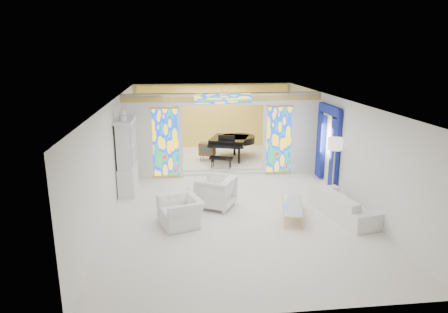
{
  "coord_description": "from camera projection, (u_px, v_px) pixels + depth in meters",
  "views": [
    {
      "loc": [
        -1.52,
        -11.88,
        4.45
      ],
      "look_at": [
        -0.16,
        0.2,
        1.2
      ],
      "focal_mm": 32.0,
      "sensor_mm": 36.0,
      "label": 1
    }
  ],
  "objects": [
    {
      "name": "stained_glass_left",
      "position": [
        166.0,
        143.0,
        13.98
      ],
      "size": [
        0.9,
        0.04,
        2.4
      ],
      "primitive_type": "cube",
      "color": "gold",
      "rests_on": "partition_wall"
    },
    {
      "name": "vase",
      "position": [
        188.0,
        190.0,
        11.15
      ],
      "size": [
        0.23,
        0.23,
        0.18
      ],
      "primitive_type": "imported",
      "rotation": [
        0.0,
        0.0,
        -0.39
      ],
      "color": "white",
      "rests_on": "side_table"
    },
    {
      "name": "coffee_table",
      "position": [
        293.0,
        206.0,
        10.87
      ],
      "size": [
        0.89,
        1.72,
        0.37
      ],
      "rotation": [
        0.0,
        0.0,
        -0.24
      ],
      "color": "silver",
      "rests_on": "floor"
    },
    {
      "name": "sofa",
      "position": [
        345.0,
        204.0,
        10.98
      ],
      "size": [
        1.4,
        2.52,
        0.7
      ],
      "primitive_type": "imported",
      "rotation": [
        0.0,
        0.0,
        1.78
      ],
      "color": "white",
      "rests_on": "floor"
    },
    {
      "name": "grand_piano",
      "position": [
        233.0,
        141.0,
        16.13
      ],
      "size": [
        2.21,
        2.76,
        1.06
      ],
      "rotation": [
        0.0,
        0.0,
        -0.34
      ],
      "color": "black",
      "rests_on": "alcove_platform"
    },
    {
      "name": "wall_back",
      "position": [
        213.0,
        117.0,
        18.09
      ],
      "size": [
        7.0,
        0.02,
        3.0
      ],
      "primitive_type": "cube",
      "color": "silver",
      "rests_on": "floor"
    },
    {
      "name": "floor_lamp",
      "position": [
        335.0,
        147.0,
        12.22
      ],
      "size": [
        0.47,
        0.47,
        1.85
      ],
      "rotation": [
        0.0,
        0.0,
        0.04
      ],
      "color": "gold",
      "rests_on": "floor"
    },
    {
      "name": "tv_console",
      "position": [
        207.0,
        149.0,
        15.83
      ],
      "size": [
        0.72,
        0.61,
        0.71
      ],
      "rotation": [
        0.0,
        0.0,
        -0.38
      ],
      "color": "brown",
      "rests_on": "alcove_platform"
    },
    {
      "name": "wall_front",
      "position": [
        276.0,
        235.0,
        6.57
      ],
      "size": [
        7.0,
        0.02,
        3.0
      ],
      "primitive_type": "cube",
      "color": "silver",
      "rests_on": "floor"
    },
    {
      "name": "side_table",
      "position": [
        188.0,
        200.0,
        11.23
      ],
      "size": [
        0.46,
        0.46,
        0.56
      ],
      "rotation": [
        0.0,
        0.0,
        0.04
      ],
      "color": "silver",
      "rests_on": "floor"
    },
    {
      "name": "stained_glass_transom",
      "position": [
        223.0,
        99.0,
        13.8
      ],
      "size": [
        2.0,
        0.04,
        0.34
      ],
      "primitive_type": "cube",
      "color": "gold",
      "rests_on": "partition_wall"
    },
    {
      "name": "floor",
      "position": [
        230.0,
        194.0,
        12.72
      ],
      "size": [
        12.0,
        12.0,
        0.0
      ],
      "primitive_type": "plane",
      "color": "silver",
      "rests_on": "ground"
    },
    {
      "name": "chandelier",
      "position": [
        222.0,
        99.0,
        15.92
      ],
      "size": [
        0.48,
        0.48,
        0.3
      ],
      "primitive_type": "cylinder",
      "color": "gold",
      "rests_on": "ceiling"
    },
    {
      "name": "wall_right",
      "position": [
        339.0,
        146.0,
        12.71
      ],
      "size": [
        0.02,
        12.0,
        3.0
      ],
      "primitive_type": "cube",
      "color": "silver",
      "rests_on": "floor"
    },
    {
      "name": "china_cabinet",
      "position": [
        127.0,
        157.0,
        12.64
      ],
      "size": [
        0.56,
        1.46,
        2.72
      ],
      "color": "silver",
      "rests_on": "floor"
    },
    {
      "name": "alcove_platform",
      "position": [
        217.0,
        158.0,
        16.63
      ],
      "size": [
        6.8,
        3.8,
        0.18
      ],
      "primitive_type": "cube",
      "color": "silver",
      "rests_on": "floor"
    },
    {
      "name": "partition_wall",
      "position": [
        223.0,
        131.0,
        14.2
      ],
      "size": [
        7.0,
        0.22,
        3.0
      ],
      "color": "silver",
      "rests_on": "floor"
    },
    {
      "name": "stained_glass_right",
      "position": [
        279.0,
        140.0,
        14.41
      ],
      "size": [
        0.9,
        0.04,
        2.4
      ],
      "primitive_type": "cube",
      "color": "gold",
      "rests_on": "partition_wall"
    },
    {
      "name": "wall_left",
      "position": [
        114.0,
        152.0,
        11.95
      ],
      "size": [
        0.02,
        12.0,
        3.0
      ],
      "primitive_type": "cube",
      "color": "silver",
      "rests_on": "floor"
    },
    {
      "name": "gold_curtain_back",
      "position": [
        214.0,
        117.0,
        17.97
      ],
      "size": [
        6.7,
        0.1,
        2.9
      ],
      "primitive_type": "cube",
      "color": "#DFC84D",
      "rests_on": "wall_back"
    },
    {
      "name": "ceiling",
      "position": [
        230.0,
        100.0,
        11.94
      ],
      "size": [
        7.0,
        12.0,
        0.02
      ],
      "primitive_type": "cube",
      "color": "white",
      "rests_on": "wall_back"
    },
    {
      "name": "blue_drapes",
      "position": [
        328.0,
        139.0,
        13.35
      ],
      "size": [
        0.14,
        1.85,
        2.65
      ],
      "color": "navy",
      "rests_on": "wall_right"
    },
    {
      "name": "armchair_left",
      "position": [
        180.0,
        212.0,
        10.41
      ],
      "size": [
        1.3,
        1.39,
        0.73
      ],
      "primitive_type": "imported",
      "rotation": [
        0.0,
        0.0,
        -1.23
      ],
      "color": "silver",
      "rests_on": "floor"
    },
    {
      "name": "armchair_right",
      "position": [
        216.0,
        192.0,
        11.57
      ],
      "size": [
        1.36,
        1.34,
        0.92
      ],
      "primitive_type": "imported",
      "rotation": [
        0.0,
        0.0,
        -2.05
      ],
      "color": "white",
      "rests_on": "floor"
    }
  ]
}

